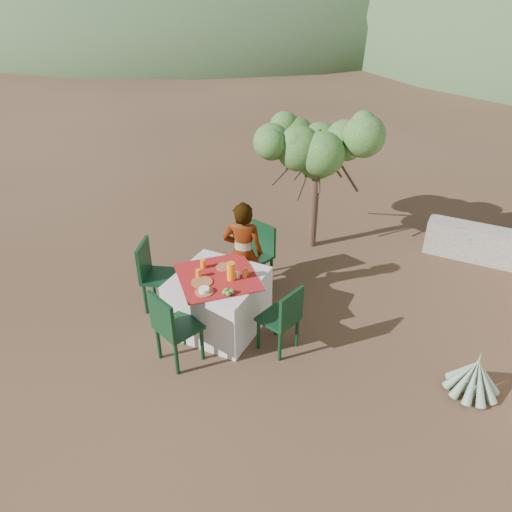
{
  "coord_description": "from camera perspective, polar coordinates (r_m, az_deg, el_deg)",
  "views": [
    {
      "loc": [
        2.97,
        -4.17,
        4.12
      ],
      "look_at": [
        0.62,
        0.57,
        0.92
      ],
      "focal_mm": 35.0,
      "sensor_mm": 36.0,
      "label": 1
    }
  ],
  "objects": [
    {
      "name": "juice_pitcher",
      "position": [
        5.98,
        -2.87,
        -1.74
      ],
      "size": [
        0.1,
        0.1,
        0.23
      ],
      "primitive_type": "cylinder",
      "color": "orange",
      "rests_on": "table"
    },
    {
      "name": "napkin_holder",
      "position": [
        6.05,
        -2.29,
        -2.13
      ],
      "size": [
        0.07,
        0.05,
        0.09
      ],
      "primitive_type": "cube",
      "rotation": [
        0.0,
        0.0,
        -0.18
      ],
      "color": "white",
      "rests_on": "table"
    },
    {
      "name": "chair_far",
      "position": [
        7.09,
        0.28,
        0.49
      ],
      "size": [
        0.52,
        0.52,
        0.91
      ],
      "rotation": [
        0.0,
        0.0,
        -0.28
      ],
      "color": "black",
      "rests_on": "ground"
    },
    {
      "name": "shrub_tree",
      "position": [
        7.71,
        7.64,
        11.51
      ],
      "size": [
        1.69,
        1.65,
        1.98
      ],
      "color": "#4B3325",
      "rests_on": "ground"
    },
    {
      "name": "white_bowl",
      "position": [
        5.82,
        -5.96,
        -3.87
      ],
      "size": [
        0.13,
        0.13,
        0.05
      ],
      "primitive_type": "cylinder",
      "color": "white",
      "rests_on": "bowl_plate"
    },
    {
      "name": "glass_far",
      "position": [
        6.26,
        -6.07,
        -0.9
      ],
      "size": [
        0.07,
        0.07,
        0.11
      ],
      "primitive_type": "cylinder",
      "color": "orange",
      "rests_on": "table"
    },
    {
      "name": "chair_left",
      "position": [
        6.71,
        -11.57,
        -1.85
      ],
      "size": [
        0.57,
        0.57,
        0.97
      ],
      "rotation": [
        0.0,
        0.0,
        1.91
      ],
      "color": "black",
      "rests_on": "ground"
    },
    {
      "name": "ground",
      "position": [
        6.58,
        -7.13,
        -7.95
      ],
      "size": [
        160.0,
        160.0,
        0.0
      ],
      "primitive_type": "plane",
      "color": "#39261A",
      "rests_on": "ground"
    },
    {
      "name": "jar_right",
      "position": [
        6.11,
        -1.08,
        -1.77
      ],
      "size": [
        0.05,
        0.05,
        0.08
      ],
      "primitive_type": "cylinder",
      "color": "#CB6C23",
      "rests_on": "table"
    },
    {
      "name": "person",
      "position": [
        6.6,
        -1.48,
        0.29
      ],
      "size": [
        0.62,
        0.51,
        1.48
      ],
      "primitive_type": "imported",
      "rotation": [
        0.0,
        0.0,
        3.47
      ],
      "color": "#8C6651",
      "rests_on": "ground"
    },
    {
      "name": "chair_right",
      "position": [
        5.88,
        3.14,
        -7.01
      ],
      "size": [
        0.5,
        0.5,
        0.89
      ],
      "rotation": [
        0.0,
        0.0,
        4.46
      ],
      "color": "black",
      "rests_on": "ground"
    },
    {
      "name": "jar_left",
      "position": [
        6.04,
        -1.33,
        -2.1
      ],
      "size": [
        0.06,
        0.06,
        0.09
      ],
      "primitive_type": "cylinder",
      "color": "#CB6C23",
      "rests_on": "table"
    },
    {
      "name": "hill_near_left",
      "position": [
        40.31,
        -5.67,
        25.15
      ],
      "size": [
        40.0,
        40.0,
        16.0
      ],
      "primitive_type": "ellipsoid",
      "color": "#364D2B",
      "rests_on": "ground"
    },
    {
      "name": "chair_near",
      "position": [
        5.76,
        -9.56,
        -7.86
      ],
      "size": [
        0.58,
        0.58,
        0.97
      ],
      "rotation": [
        0.0,
        0.0,
        2.78
      ],
      "color": "black",
      "rests_on": "ground"
    },
    {
      "name": "agave",
      "position": [
        6.03,
        23.65,
        -12.52
      ],
      "size": [
        0.59,
        0.6,
        0.63
      ],
      "rotation": [
        0.0,
        0.0,
        -0.38
      ],
      "color": "gray",
      "rests_on": "ground"
    },
    {
      "name": "hill_far_center",
      "position": [
        56.76,
        21.36,
        25.13
      ],
      "size": [
        60.0,
        60.0,
        24.0
      ],
      "primitive_type": "ellipsoid",
      "color": "gray",
      "rests_on": "ground"
    },
    {
      "name": "glass_near",
      "position": [
        6.09,
        -6.61,
        -1.97
      ],
      "size": [
        0.06,
        0.06,
        0.1
      ],
      "primitive_type": "cylinder",
      "color": "orange",
      "rests_on": "table"
    },
    {
      "name": "bowl_plate",
      "position": [
        5.84,
        -5.94,
        -4.11
      ],
      "size": [
        0.22,
        0.22,
        0.01
      ],
      "primitive_type": "cylinder",
      "color": "brown",
      "rests_on": "table"
    },
    {
      "name": "fruit_cluster",
      "position": [
        5.77,
        -3.25,
        -4.11
      ],
      "size": [
        0.13,
        0.12,
        0.06
      ],
      "color": "#4D822F",
      "rests_on": "table"
    },
    {
      "name": "plate_near",
      "position": [
        6.01,
        -6.19,
        -2.97
      ],
      "size": [
        0.26,
        0.26,
        0.01
      ],
      "primitive_type": "cylinder",
      "color": "brown",
      "rests_on": "table"
    },
    {
      "name": "table",
      "position": [
        6.33,
        -4.29,
        -5.21
      ],
      "size": [
        1.3,
        1.3,
        0.76
      ],
      "color": "silver",
      "rests_on": "ground"
    },
    {
      "name": "plate_far",
      "position": [
        6.27,
        -3.69,
        -1.26
      ],
      "size": [
        0.21,
        0.21,
        0.01
      ],
      "primitive_type": "cylinder",
      "color": "brown",
      "rests_on": "table"
    }
  ]
}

